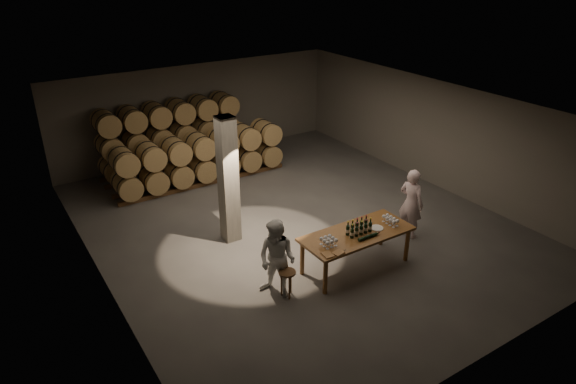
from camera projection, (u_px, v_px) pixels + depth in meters
room at (228, 181)px, 12.30m from camera, size 12.00×12.00×12.00m
tasting_table at (357, 237)px, 11.49m from camera, size 2.60×1.10×0.90m
barrel_stack_back at (171, 136)px, 16.49m from camera, size 4.70×0.95×2.31m
barrel_stack_front at (201, 157)px, 15.78m from camera, size 5.48×0.95×1.57m
bottle_cluster at (359, 228)px, 11.38m from camera, size 0.61×0.24×0.34m
lying_bottles at (368, 237)px, 11.21m from camera, size 0.60×0.08×0.08m
glass_cluster_left at (329, 240)px, 10.91m from camera, size 0.31×0.31×0.18m
glass_cluster_right at (391, 219)px, 11.76m from camera, size 0.20×0.42×0.18m
plate at (377, 228)px, 11.62m from camera, size 0.30×0.30×0.02m
notebook_near at (338, 253)px, 10.66m from camera, size 0.27×0.23×0.03m
notebook_corner at (328, 255)px, 10.60m from camera, size 0.23×0.28×0.02m
pen at (344, 251)px, 10.74m from camera, size 0.15×0.05×0.01m
stool at (287, 276)px, 10.63m from camera, size 0.36×0.36×0.61m
person_man at (411, 203)px, 12.74m from camera, size 0.57×0.74×1.82m
person_woman at (277, 259)px, 10.54m from camera, size 0.98×1.05×1.73m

